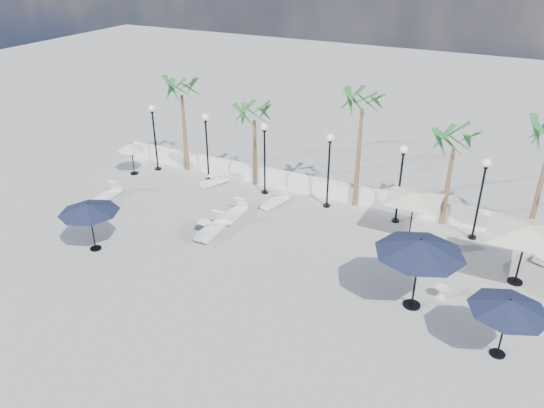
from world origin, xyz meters
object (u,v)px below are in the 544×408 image
at_px(lounger_1, 215,181).
at_px(parasol_cream_sq_b, 529,225).
at_px(lounger_4, 234,213).
at_px(parasol_cream_small, 131,147).
at_px(lounger_0, 107,195).
at_px(lounger_2, 212,229).
at_px(parasol_navy_right, 509,306).
at_px(lounger_3, 275,201).
at_px(parasol_cream_sq_a, 415,194).
at_px(parasol_navy_left, 89,208).
at_px(lounger_5, 432,255).
at_px(parasol_navy_mid, 420,247).

height_order(lounger_1, parasol_cream_sq_b, parasol_cream_sq_b).
relative_size(lounger_4, parasol_cream_small, 1.03).
bearing_deg(lounger_0, lounger_2, -10.43).
height_order(lounger_2, parasol_navy_right, parasol_navy_right).
height_order(lounger_3, parasol_navy_right, parasol_navy_right).
bearing_deg(parasol_cream_sq_a, lounger_0, -167.26).
xyz_separation_m(lounger_1, parasol_navy_left, (-1.06, -8.01, 1.77)).
relative_size(lounger_2, parasol_navy_left, 0.83).
relative_size(lounger_5, parasol_navy_left, 0.79).
bearing_deg(parasol_navy_left, parasol_cream_sq_a, 31.60).
relative_size(lounger_5, parasol_cream_small, 1.08).
xyz_separation_m(parasol_navy_left, parasol_navy_right, (16.32, 0.91, -0.02)).
bearing_deg(parasol_navy_left, parasol_navy_mid, 9.45).
bearing_deg(lounger_1, parasol_cream_small, -147.39).
height_order(lounger_2, lounger_5, lounger_2).
distance_m(lounger_0, lounger_2, 6.78).
relative_size(lounger_2, parasol_cream_sq_a, 0.46).
bearing_deg(lounger_1, parasol_navy_left, -74.30).
relative_size(lounger_1, lounger_5, 0.89).
bearing_deg(parasol_cream_sq_a, parasol_navy_mid, -75.44).
relative_size(lounger_1, parasol_cream_small, 0.96).
distance_m(parasol_navy_mid, parasol_cream_sq_a, 5.31).
height_order(lounger_4, parasol_cream_sq_a, parasol_cream_sq_a).
distance_m(lounger_5, parasol_cream_sq_a, 2.85).
height_order(parasol_navy_mid, parasol_navy_right, parasol_navy_mid).
bearing_deg(parasol_navy_mid, lounger_0, 173.77).
height_order(lounger_0, parasol_navy_right, parasol_navy_right).
height_order(parasol_navy_right, parasol_cream_sq_b, parasol_cream_sq_b).
height_order(lounger_5, parasol_cream_sq_b, parasol_cream_sq_b).
bearing_deg(parasol_cream_sq_b, parasol_navy_left, -161.60).
bearing_deg(parasol_cream_sq_a, lounger_4, -165.14).
relative_size(parasol_navy_left, parasol_cream_sq_b, 0.46).
bearing_deg(parasol_navy_left, parasol_cream_sq_b, 18.40).
bearing_deg(parasol_navy_mid, lounger_3, 148.07).
bearing_deg(parasol_cream_small, lounger_0, -74.32).
bearing_deg(lounger_2, parasol_navy_left, -139.79).
bearing_deg(lounger_4, lounger_3, 58.35).
bearing_deg(lounger_0, lounger_3, 16.69).
xyz_separation_m(lounger_2, parasol_cream_sq_a, (8.08, 3.92, 1.83)).
bearing_deg(parasol_cream_sq_b, parasol_cream_small, 175.18).
xyz_separation_m(lounger_4, parasol_navy_left, (-3.93, -5.20, 1.75)).
height_order(lounger_1, lounger_4, lounger_4).
distance_m(lounger_2, parasol_cream_sq_a, 9.17).
bearing_deg(parasol_navy_right, parasol_cream_sq_b, 87.75).
distance_m(lounger_0, lounger_4, 6.97).
distance_m(lounger_5, parasol_navy_mid, 4.11).
relative_size(lounger_0, lounger_1, 1.08).
xyz_separation_m(lounger_0, parasol_navy_right, (19.25, -3.06, 1.73)).
bearing_deg(lounger_5, lounger_1, -173.12).
relative_size(parasol_navy_right, parasol_cream_sq_a, 0.54).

